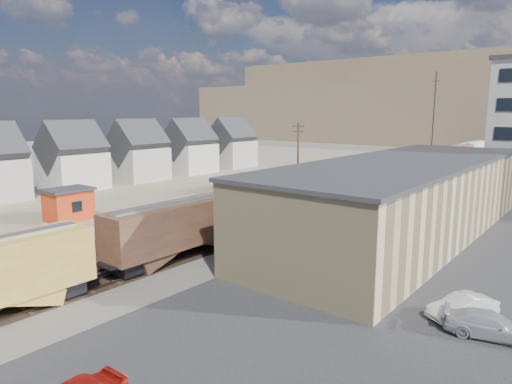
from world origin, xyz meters
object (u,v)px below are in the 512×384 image
Objects in this scene: freight_train at (379,174)px; parked_car_white at (462,308)px; maintenance_shed at (69,204)px; parked_car_silver at (490,326)px; utility_pole_north at (298,153)px.

freight_train is 28.98× the size of parked_car_white.
maintenance_shed is 1.06× the size of parked_car_silver.
parked_car_white is (32.99, -32.76, -4.62)m from utility_pole_north.
parked_car_silver is (34.74, -34.18, -4.64)m from utility_pole_north.
utility_pole_north is 2.06× the size of maintenance_shed.
parked_car_silver is (41.81, -0.02, -1.14)m from maintenance_shed.
utility_pole_north is 35.06m from maintenance_shed.
freight_train is at bearing 62.20° from maintenance_shed.
utility_pole_north is at bearing -168.15° from freight_train.
utility_pole_north is at bearing 166.86° from parked_car_white.
utility_pole_north reaches higher than parked_car_silver.
utility_pole_north is at bearing 78.31° from maintenance_shed.
parked_car_white is (20.69, -35.34, -2.11)m from freight_train.
parked_car_white is at bearing 37.52° from parked_car_silver.
parked_car_white is 2.26m from parked_car_silver.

